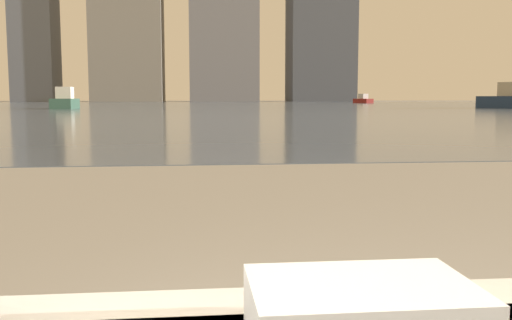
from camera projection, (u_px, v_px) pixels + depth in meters
towel_stack at (361, 313)px, 0.72m from camera, size 0.28×0.19×0.08m
harbor_water at (198, 105)px, 61.27m from camera, size 180.00×110.00×0.01m
harbor_boat_1 at (65, 101)px, 40.97m from camera, size 1.64×4.25×1.57m
harbor_boat_2 at (363, 100)px, 84.96m from camera, size 2.26×3.86×1.37m
skyline_tower_2 at (127, 12)px, 113.27m from camera, size 13.76×12.43×35.57m
skyline_tower_4 at (321, 12)px, 117.31m from camera, size 13.23×10.04×36.85m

